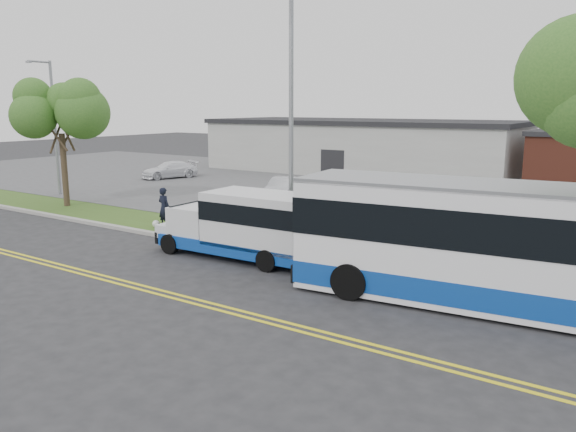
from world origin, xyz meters
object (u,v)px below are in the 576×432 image
Objects in this scene: streetlight_near at (290,112)px; shuttle_bus at (246,223)px; parked_car_a at (284,190)px; parked_car_b at (170,170)px; pedestrian at (164,207)px; streetlight_far at (53,123)px; transit_bus at (519,248)px; tree_west at (60,113)px.

shuttle_bus is at bearing -99.48° from streetlight_near.
parked_car_a is 13.84m from parked_car_b.
streetlight_far is at bearing -11.20° from pedestrian.
parked_car_b is (-13.24, 4.02, -0.08)m from parked_car_a.
transit_bus reaches higher than parked_car_b.
parked_car_a is (9.15, 7.70, -4.33)m from tree_west.
transit_bus is 2.94× the size of parked_car_b.
tree_west is 15.36m from shuttle_bus.
parked_car_b is at bearing 148.10° from parked_car_a.
tree_west is 0.55× the size of transit_bus.
shuttle_bus is 6.39m from pedestrian.
pedestrian reaches higher than parked_car_b.
streetlight_far reaches higher than shuttle_bus.
streetlight_far reaches higher than parked_car_b.
parked_car_b is (-0.09, 9.50, -3.76)m from streetlight_far.
tree_west is 12.72m from parked_car_a.
pedestrian is (-6.49, -0.44, -4.23)m from streetlight_near.
streetlight_far reaches higher than tree_west.
pedestrian reaches higher than parked_car_a.
pedestrian is at bearing 167.00° from transit_bus.
shuttle_bus is 0.52× the size of transit_bus.
streetlight_near is 7.76m from pedestrian.
transit_bus is at bearing -10.17° from streetlight_far.
shuttle_bus is 1.53× the size of parked_car_b.
transit_bus is 15.56m from pedestrian.
pedestrian is at bearing 161.25° from shuttle_bus.
tree_west is 1.62× the size of parked_car_b.
tree_west is 1.06× the size of shuttle_bus.
parked_car_b is (-19.09, 12.19, -4.51)m from streetlight_near.
parked_car_b is at bearing 90.53° from streetlight_far.
pedestrian is at bearing -24.89° from parked_car_b.
streetlight_far is 10.22m from parked_car_b.
pedestrian is (12.51, -3.13, -3.47)m from streetlight_far.
streetlight_far reaches higher than transit_bus.
tree_west is at bearing 178.20° from streetlight_near.
tree_west reaches higher than pedestrian.
parked_car_b is (-12.59, 12.63, -0.28)m from pedestrian.
transit_bus is 6.96× the size of pedestrian.
shuttle_bus is at bearing -14.92° from streetlight_far.
transit_bus is at bearing -2.38° from shuttle_bus.
transit_bus reaches higher than shuttle_bus.
streetlight_near is (15.00, -0.47, 0.11)m from tree_west.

